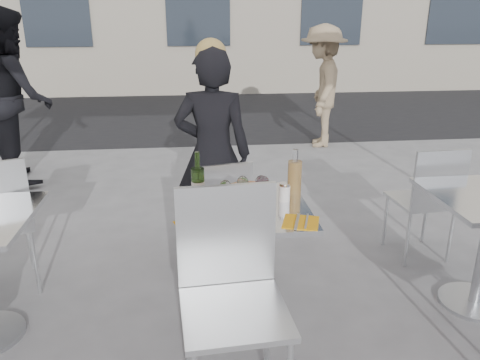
{
  "coord_description": "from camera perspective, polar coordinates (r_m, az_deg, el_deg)",
  "views": [
    {
      "loc": [
        -0.28,
        -2.39,
        1.76
      ],
      "look_at": [
        0.0,
        0.15,
        0.85
      ],
      "focal_mm": 35.0,
      "sensor_mm": 36.0,
      "label": 1
    }
  ],
  "objects": [
    {
      "name": "pedestrian_a",
      "position": [
        5.64,
        -25.74,
        9.12
      ],
      "size": [
        1.01,
        1.11,
        1.85
      ],
      "primitive_type": "imported",
      "rotation": [
        0.0,
        0.0,
        2.01
      ],
      "color": "black",
      "rests_on": "ground"
    },
    {
      "name": "pizza_near",
      "position": [
        2.48,
        -0.05,
        -4.11
      ],
      "size": [
        0.34,
        0.34,
        0.02
      ],
      "color": "#DAA455",
      "rests_on": "main_table"
    },
    {
      "name": "chair_far",
      "position": [
        3.29,
        -2.18,
        -3.17
      ],
      "size": [
        0.44,
        0.45,
        0.83
      ],
      "rotation": [
        0.0,
        0.0,
        3.34
      ],
      "color": "silver",
      "rests_on": "ground"
    },
    {
      "name": "wine_bottle",
      "position": [
        2.63,
        -5.14,
        -0.37
      ],
      "size": [
        0.08,
        0.08,
        0.29
      ],
      "color": "#2D491B",
      "rests_on": "main_table"
    },
    {
      "name": "napkin_right",
      "position": [
        2.43,
        7.43,
        -5.08
      ],
      "size": [
        0.23,
        0.23,
        0.01
      ],
      "rotation": [
        0.0,
        0.0,
        -0.32
      ],
      "color": "#FAAD15",
      "rests_on": "main_table"
    },
    {
      "name": "wineglass_red_b",
      "position": [
        2.63,
        2.59,
        -0.43
      ],
      "size": [
        0.07,
        0.07,
        0.16
      ],
      "color": "white",
      "rests_on": "main_table"
    },
    {
      "name": "wineglass_white_b",
      "position": [
        2.62,
        0.33,
        -0.51
      ],
      "size": [
        0.07,
        0.07,
        0.16
      ],
      "color": "white",
      "rests_on": "main_table"
    },
    {
      "name": "pizza_far",
      "position": [
        2.79,
        1.04,
        -1.3
      ],
      "size": [
        0.31,
        0.31,
        0.03
      ],
      "color": "white",
      "rests_on": "main_table"
    },
    {
      "name": "wineglass_white_a",
      "position": [
        2.56,
        -1.8,
        -1.03
      ],
      "size": [
        0.07,
        0.07,
        0.16
      ],
      "color": "white",
      "rests_on": "main_table"
    },
    {
      "name": "chair_near",
      "position": [
        2.18,
        -1.14,
        -12.16
      ],
      "size": [
        0.5,
        0.51,
        1.03
      ],
      "rotation": [
        0.0,
        0.0,
        0.07
      ],
      "color": "silver",
      "rests_on": "ground"
    },
    {
      "name": "main_table",
      "position": [
        2.7,
        0.35,
        -7.3
      ],
      "size": [
        0.72,
        0.72,
        0.75
      ],
      "color": "#B7BABF",
      "rests_on": "ground"
    },
    {
      "name": "pedestrian_b",
      "position": [
        6.63,
        9.94,
        11.15
      ],
      "size": [
        0.85,
        1.18,
        1.65
      ],
      "primitive_type": "imported",
      "rotation": [
        0.0,
        0.0,
        4.46
      ],
      "color": "#967F60",
      "rests_on": "ground"
    },
    {
      "name": "salad_plate",
      "position": [
        2.67,
        -0.37,
        -1.79
      ],
      "size": [
        0.22,
        0.22,
        0.09
      ],
      "color": "white",
      "rests_on": "main_table"
    },
    {
      "name": "napkin_left",
      "position": [
        2.38,
        -5.49,
        -5.49
      ],
      "size": [
        0.23,
        0.23,
        0.01
      ],
      "rotation": [
        0.0,
        0.0,
        0.34
      ],
      "color": "#FAAD15",
      "rests_on": "main_table"
    },
    {
      "name": "carafe",
      "position": [
        2.71,
        6.66,
        0.22
      ],
      "size": [
        0.08,
        0.08,
        0.29
      ],
      "color": "tan",
      "rests_on": "main_table"
    },
    {
      "name": "street_asphalt",
      "position": [
        9.07,
        -4.47,
        8.3
      ],
      "size": [
        24.0,
        5.0,
        0.0
      ],
      "primitive_type": "cube",
      "color": "black",
      "rests_on": "ground"
    },
    {
      "name": "ground",
      "position": [
        2.98,
        0.33,
        -16.59
      ],
      "size": [
        80.0,
        80.0,
        0.0
      ],
      "primitive_type": "plane",
      "color": "slate"
    },
    {
      "name": "wineglass_red_a",
      "position": [
        2.62,
        2.87,
        -0.51
      ],
      "size": [
        0.07,
        0.07,
        0.16
      ],
      "color": "white",
      "rests_on": "main_table"
    },
    {
      "name": "side_chair_rfar",
      "position": [
        3.66,
        22.03,
        -1.65
      ],
      "size": [
        0.43,
        0.44,
        0.89
      ],
      "rotation": [
        0.0,
        0.0,
        3.21
      ],
      "color": "silver",
      "rests_on": "ground"
    },
    {
      "name": "sugar_shaker",
      "position": [
        2.67,
        5.43,
        -1.46
      ],
      "size": [
        0.06,
        0.06,
        0.11
      ],
      "color": "white",
      "rests_on": "main_table"
    },
    {
      "name": "woman_diner",
      "position": [
        3.48,
        -3.33,
        3.19
      ],
      "size": [
        0.62,
        0.46,
        1.56
      ],
      "primitive_type": "imported",
      "rotation": [
        0.0,
        0.0,
        2.97
      ],
      "color": "black",
      "rests_on": "ground"
    }
  ]
}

